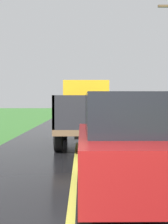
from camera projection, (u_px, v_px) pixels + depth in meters
banana_truck_near at (86, 112)px, 12.52m from camera, size 2.38×5.82×2.80m
following_car at (126, 145)px, 5.11m from camera, size 1.74×4.10×1.92m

